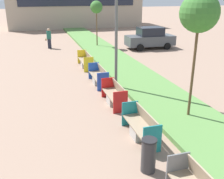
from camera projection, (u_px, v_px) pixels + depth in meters
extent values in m
cube|color=#568442|center=(145.00, 84.00, 13.90)|extent=(2.80, 120.00, 0.18)
cube|color=tan|center=(74.00, 3.00, 38.06)|extent=(18.34, 7.51, 6.55)
cube|color=#1E2333|center=(78.00, 1.00, 34.53)|extent=(15.41, 0.08, 1.20)
cube|color=slate|center=(177.00, 170.00, 6.60)|extent=(0.62, 0.04, 0.94)
cube|color=#ADA8A0|center=(140.00, 132.00, 8.91)|extent=(0.52, 0.60, 0.42)
cube|color=gray|center=(140.00, 126.00, 8.83)|extent=(0.58, 1.90, 0.05)
cube|color=gray|center=(148.00, 118.00, 8.81)|extent=(0.14, 1.82, 0.48)
cube|color=#197A7F|center=(152.00, 140.00, 7.95)|extent=(0.62, 0.04, 0.94)
cube|color=#197A7F|center=(130.00, 113.00, 9.69)|extent=(0.62, 0.04, 0.94)
cube|color=#ADA8A0|center=(114.00, 100.00, 11.61)|extent=(0.52, 0.60, 0.42)
cube|color=gray|center=(114.00, 95.00, 11.53)|extent=(0.58, 1.83, 0.05)
cube|color=gray|center=(120.00, 89.00, 11.51)|extent=(0.14, 1.76, 0.48)
cube|color=red|center=(120.00, 102.00, 10.68)|extent=(0.62, 0.04, 0.94)
cube|color=red|center=(108.00, 87.00, 12.36)|extent=(0.62, 0.04, 0.94)
cube|color=#ADA8A0|center=(98.00, 80.00, 14.17)|extent=(0.52, 0.60, 0.42)
cube|color=gray|center=(98.00, 76.00, 14.09)|extent=(0.58, 2.06, 0.05)
cube|color=gray|center=(103.00, 71.00, 14.07)|extent=(0.14, 1.97, 0.48)
cube|color=blue|center=(103.00, 82.00, 13.14)|extent=(0.62, 0.04, 0.94)
cube|color=blue|center=(94.00, 71.00, 15.02)|extent=(0.62, 0.04, 0.94)
cube|color=#ADA8A0|center=(85.00, 64.00, 17.37)|extent=(0.52, 0.60, 0.42)
cube|color=gray|center=(85.00, 61.00, 17.29)|extent=(0.58, 2.24, 0.05)
cube|color=gray|center=(89.00, 57.00, 17.28)|extent=(0.14, 2.15, 0.48)
cube|color=yellow|center=(89.00, 65.00, 16.26)|extent=(0.62, 0.04, 0.94)
cube|color=yellow|center=(82.00, 57.00, 18.31)|extent=(0.62, 0.04, 0.94)
cylinder|color=#2D2D30|center=(148.00, 156.00, 7.15)|extent=(0.41, 0.41, 0.95)
cylinder|color=black|center=(149.00, 140.00, 6.98)|extent=(0.42, 0.42, 0.05)
cylinder|color=brown|center=(193.00, 74.00, 9.70)|extent=(0.10, 0.10, 3.65)
sphere|color=#38702D|center=(200.00, 13.00, 8.93)|extent=(1.37, 1.37, 1.37)
cylinder|color=brown|center=(97.00, 29.00, 23.30)|extent=(0.10, 0.10, 3.20)
sphere|color=#38702D|center=(96.00, 7.00, 22.64)|extent=(1.07, 1.07, 1.07)
cube|color=#232633|center=(49.00, 44.00, 23.23)|extent=(0.30, 0.22, 0.84)
cube|color=#236051|center=(49.00, 35.00, 22.96)|extent=(0.38, 0.24, 0.68)
sphere|color=tan|center=(48.00, 30.00, 22.80)|extent=(0.23, 0.23, 0.23)
cube|color=olive|center=(46.00, 39.00, 23.02)|extent=(0.12, 0.20, 0.18)
cube|color=#474C51|center=(150.00, 40.00, 23.08)|extent=(4.25, 1.88, 0.84)
cube|color=black|center=(150.00, 31.00, 22.81)|extent=(2.14, 1.61, 0.72)
cylinder|color=black|center=(167.00, 46.00, 22.76)|extent=(0.60, 0.20, 0.60)
cylinder|color=black|center=(158.00, 43.00, 24.38)|extent=(0.60, 0.20, 0.60)
cylinder|color=black|center=(140.00, 48.00, 22.08)|extent=(0.60, 0.20, 0.60)
cylinder|color=black|center=(133.00, 44.00, 23.70)|extent=(0.60, 0.20, 0.60)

